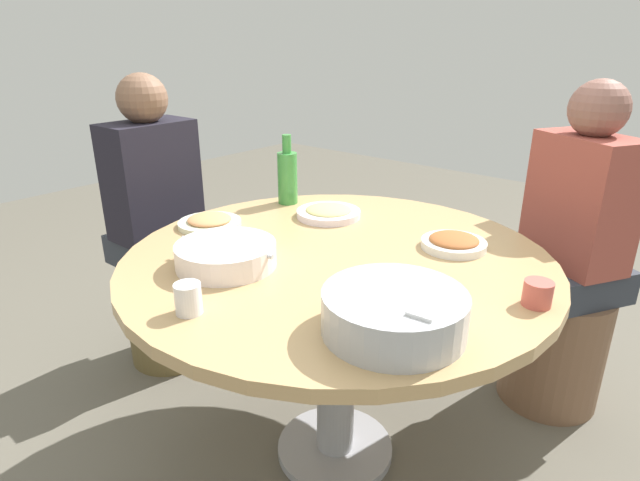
{
  "coord_description": "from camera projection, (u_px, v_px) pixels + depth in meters",
  "views": [
    {
      "loc": [
        0.88,
        -1.13,
        1.35
      ],
      "look_at": [
        0.04,
        -0.13,
        0.84
      ],
      "focal_mm": 29.36,
      "sensor_mm": 36.0,
      "label": 1
    }
  ],
  "objects": [
    {
      "name": "tea_cup_far",
      "position": [
        188.0,
        299.0,
        1.22
      ],
      "size": [
        0.06,
        0.06,
        0.07
      ],
      "primitive_type": "cylinder",
      "color": "white",
      "rests_on": "round_dining_table"
    },
    {
      "name": "diner_right",
      "position": [
        579.0,
        211.0,
        1.82
      ],
      "size": [
        0.45,
        0.46,
        0.76
      ],
      "color": "#2D333D",
      "rests_on": "stool_for_diner_right"
    },
    {
      "name": "soup_bowl",
      "position": [
        226.0,
        255.0,
        1.47
      ],
      "size": [
        0.31,
        0.28,
        0.07
      ],
      "color": "white",
      "rests_on": "round_dining_table"
    },
    {
      "name": "dish_shrimp",
      "position": [
        210.0,
        222.0,
        1.78
      ],
      "size": [
        0.21,
        0.21,
        0.04
      ],
      "color": "silver",
      "rests_on": "round_dining_table"
    },
    {
      "name": "tea_cup_near",
      "position": [
        538.0,
        293.0,
        1.25
      ],
      "size": [
        0.07,
        0.07,
        0.06
      ],
      "primitive_type": "cylinder",
      "color": "#C15449",
      "rests_on": "round_dining_table"
    },
    {
      "name": "rice_bowl",
      "position": [
        394.0,
        312.0,
        1.13
      ],
      "size": [
        0.32,
        0.32,
        0.1
      ],
      "color": "#B2B5BA",
      "rests_on": "round_dining_table"
    },
    {
      "name": "round_dining_table",
      "position": [
        337.0,
        290.0,
        1.59
      ],
      "size": [
        1.27,
        1.27,
        0.74
      ],
      "color": "#99999E",
      "rests_on": "ground"
    },
    {
      "name": "stool_for_diner_right",
      "position": [
        554.0,
        346.0,
        2.02
      ],
      "size": [
        0.37,
        0.37,
        0.46
      ],
      "primitive_type": "cylinder",
      "color": "brown",
      "rests_on": "ground"
    },
    {
      "name": "dish_noodles",
      "position": [
        329.0,
        212.0,
        1.87
      ],
      "size": [
        0.23,
        0.23,
        0.04
      ],
      "color": "white",
      "rests_on": "round_dining_table"
    },
    {
      "name": "dish_stirfry",
      "position": [
        454.0,
        242.0,
        1.59
      ],
      "size": [
        0.2,
        0.2,
        0.04
      ],
      "color": "white",
      "rests_on": "round_dining_table"
    },
    {
      "name": "diner_left",
      "position": [
        153.0,
        188.0,
        2.09
      ],
      "size": [
        0.34,
        0.34,
        0.76
      ],
      "color": "#2D333D",
      "rests_on": "stool_for_diner_left"
    },
    {
      "name": "stool_for_diner_left",
      "position": [
        168.0,
        309.0,
        2.29
      ],
      "size": [
        0.35,
        0.35,
        0.46
      ],
      "primitive_type": "cylinder",
      "color": "brown",
      "rests_on": "ground"
    },
    {
      "name": "green_bottle",
      "position": [
        287.0,
        176.0,
        2.0
      ],
      "size": [
        0.08,
        0.08,
        0.26
      ],
      "color": "#3C923E",
      "rests_on": "round_dining_table"
    },
    {
      "name": "ground",
      "position": [
        335.0,
        451.0,
        1.82
      ],
      "size": [
        8.0,
        8.0,
        0.0
      ],
      "primitive_type": "plane",
      "color": "#5E594D"
    }
  ]
}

